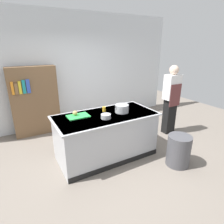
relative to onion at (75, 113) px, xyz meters
name	(u,v)px	position (x,y,z in m)	size (l,w,h in m)	color
ground_plane	(106,155)	(0.54, -0.21, -0.97)	(10.00, 10.00, 0.00)	slate
back_wall	(70,71)	(0.54, 1.89, 0.53)	(6.40, 0.12, 3.00)	silver
counter_island	(106,135)	(0.54, -0.22, -0.50)	(1.98, 0.98, 0.90)	#B7BABF
cutting_board	(78,116)	(0.04, -0.05, -0.06)	(0.40, 0.28, 0.02)	green
onion	(75,113)	(0.00, 0.00, 0.00)	(0.09, 0.09, 0.09)	tan
stock_pot	(122,108)	(0.88, -0.24, 0.01)	(0.33, 0.27, 0.16)	#B7BABF
mixing_bowl	(106,116)	(0.45, -0.38, -0.02)	(0.18, 0.18, 0.08)	#B7BABF
juice_cup	(104,109)	(0.59, -0.03, -0.02)	(0.07, 0.07, 0.10)	yellow
trash_bin	(179,150)	(1.58, -1.15, -0.67)	(0.43, 0.43, 0.60)	#4C4C51
person_chef	(171,98)	(2.46, -0.03, -0.05)	(0.38, 0.25, 1.72)	black
bookshelf	(35,101)	(-0.49, 1.58, -0.11)	(1.10, 0.31, 1.70)	brown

